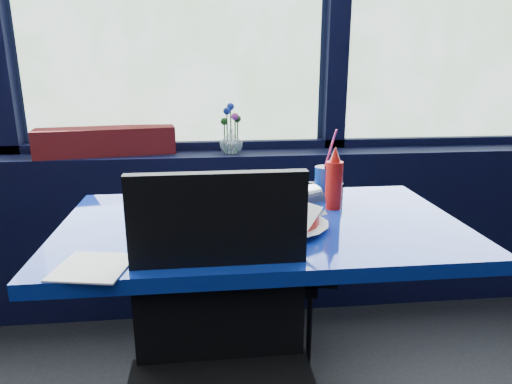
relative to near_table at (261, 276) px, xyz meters
name	(u,v)px	position (x,y,z in m)	size (l,w,h in m)	color
window_sill	(181,231)	(-0.30, 0.87, -0.17)	(5.00, 0.26, 0.80)	black
near_table	(261,276)	(0.00, 0.00, 0.00)	(1.20, 0.70, 0.75)	black
chair_near_front	(222,364)	(-0.14, -0.41, -0.01)	(0.44, 0.45, 0.98)	black
chair_near_back	(280,260)	(0.11, 0.33, -0.10)	(0.44, 0.45, 0.81)	black
planter_box	(106,141)	(-0.62, 0.87, 0.29)	(0.62, 0.16, 0.12)	maroon
flower_vase	(231,138)	(-0.04, 0.82, 0.30)	(0.13, 0.13, 0.23)	silver
food_basket	(272,215)	(0.02, -0.07, 0.22)	(0.32, 0.31, 0.11)	red
ketchup_bottle	(334,181)	(0.25, 0.10, 0.27)	(0.06, 0.06, 0.21)	red
soda_cup	(325,183)	(0.25, 0.19, 0.24)	(0.08, 0.08, 0.25)	#0D3899
napkin	(93,267)	(-0.43, -0.28, 0.18)	(0.16, 0.16, 0.00)	white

